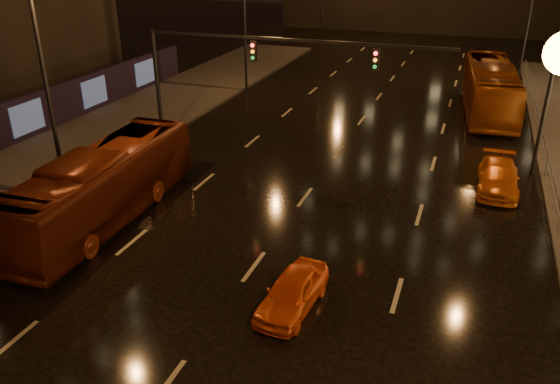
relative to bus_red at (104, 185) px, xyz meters
name	(u,v)px	position (x,y,z in m)	size (l,w,h in m)	color
ground	(328,165)	(7.00, 8.67, -1.49)	(140.00, 140.00, 0.00)	black
sidewalk_left	(44,165)	(-6.50, 3.67, -1.41)	(7.00, 70.00, 0.15)	#38332D
traffic_signal	(234,64)	(1.94, 8.67, 3.25)	(15.31, 0.32, 6.20)	black
railing_right	(556,194)	(17.20, 6.67, -0.59)	(0.05, 56.00, 1.00)	#99999E
bus_red	(104,185)	(0.00, 0.00, 0.00)	(2.50, 10.69, 2.98)	#601F0D
bus_curb	(490,88)	(14.36, 21.13, 0.14)	(2.74, 11.70, 3.26)	#88380D
taxi_near	(292,292)	(9.02, -3.08, -0.90)	(1.38, 3.43, 1.17)	#F85B17
taxi_far	(498,177)	(15.00, 8.43, -0.87)	(1.74, 4.28, 1.24)	#D46114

